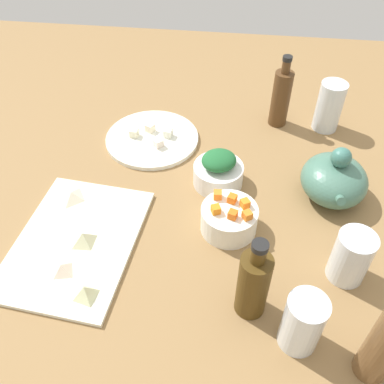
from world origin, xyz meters
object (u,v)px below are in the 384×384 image
bottle_2 (253,283)px  drinking_glass_2 (302,323)px  cutting_board (76,242)px  drinking_glass_1 (329,106)px  bowl_greens (218,175)px  drinking_glass_0 (351,257)px  bottle_1 (281,97)px  bowl_carrots (229,219)px  plate_tofu (152,139)px  teapot (334,179)px

bottle_2 → drinking_glass_2: bottle_2 is taller
cutting_board → drinking_glass_1: drinking_glass_1 is taller
bowl_greens → bottle_2: (34.02, 8.83, 5.41)cm
bottle_2 → drinking_glass_0: (-9.98, 19.24, -2.28)cm
bottle_1 → drinking_glass_1: bottle_1 is taller
bowl_carrots → drinking_glass_2: bearing=29.3°
cutting_board → bottle_2: bottle_2 is taller
bottle_1 → bottle_2: (61.70, -6.40, -0.60)cm
bottle_2 → drinking_glass_0: bearing=117.4°
cutting_board → bottle_1: size_ratio=1.69×
plate_tofu → cutting_board: bearing=-14.5°
plate_tofu → bowl_greens: (14.94, 19.60, 2.14)cm
plate_tofu → bottle_2: bottle_2 is taller
plate_tofu → drinking_glass_0: bearing=50.7°
bottle_2 → bowl_carrots: bearing=-164.8°
bowl_carrots → bottle_2: bottle_2 is taller
bottle_1 → bottle_2: bearing=-5.9°
plate_tofu → drinking_glass_1: drinking_glass_1 is taller
bowl_greens → bowl_carrots: bowl_carrots is taller
bowl_greens → drinking_glass_0: drinking_glass_0 is taller
bottle_1 → drinking_glass_0: 53.36cm
bottle_1 → drinking_glass_1: (0.59, 13.59, -1.61)cm
bowl_greens → teapot: bearing=87.9°
drinking_glass_1 → drinking_glass_2: bearing=-9.5°
drinking_glass_1 → teapot: bearing=-2.7°
plate_tofu → drinking_glass_1: bearing=104.1°
bowl_carrots → drinking_glass_1: drinking_glass_1 is taller
cutting_board → drinking_glass_0: (1.02, 57.45, 5.38)cm
bowl_carrots → drinking_glass_2: drinking_glass_2 is taller
cutting_board → bottle_1: 68.04cm
plate_tofu → drinking_glass_0: drinking_glass_0 is taller
bottle_1 → plate_tofu: bearing=-69.9°
plate_tofu → bowl_carrots: bearing=38.1°
cutting_board → drinking_glass_1: size_ratio=2.48×
plate_tofu → bottle_1: size_ratio=1.23×
bottle_1 → bottle_2: size_ratio=1.07×
bowl_greens → drinking_glass_0: bearing=49.4°
bowl_greens → drinking_glass_2: size_ratio=0.98×
cutting_board → drinking_glass_2: size_ratio=2.83×
bowl_greens → bottle_1: (-27.68, 15.23, 6.02)cm
plate_tofu → drinking_glass_2: (54.62, 37.22, 5.67)cm
bowl_carrots → drinking_glass_2: 28.93cm
bottle_1 → drinking_glass_1: bearing=87.5°
drinking_glass_0 → bottle_1: bearing=-166.1°
bowl_carrots → bottle_1: 44.22cm
plate_tofu → bottle_1: bottle_1 is taller
cutting_board → drinking_glass_2: drinking_glass_2 is taller
bowl_carrots → drinking_glass_1: size_ratio=0.88×
bottle_2 → drinking_glass_1: 64.31cm
bowl_carrots → bowl_greens: bearing=-166.3°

